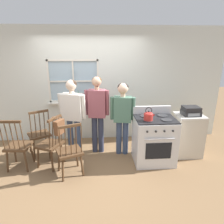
{
  "coord_description": "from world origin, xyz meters",
  "views": [
    {
      "loc": [
        0.17,
        -3.36,
        2.2
      ],
      "look_at": [
        0.44,
        0.39,
        1.0
      ],
      "focal_mm": 32.0,
      "sensor_mm": 36.0,
      "label": 1
    }
  ],
  "objects": [
    {
      "name": "handbag",
      "position": [
        -0.55,
        0.06,
        0.85
      ],
      "size": [
        0.24,
        0.24,
        0.31
      ],
      "color": "brown",
      "rests_on": "chair_by_window"
    },
    {
      "name": "person_elderly_left",
      "position": [
        -0.36,
        0.62,
        0.99
      ],
      "size": [
        0.59,
        0.33,
        1.61
      ],
      "rotation": [
        0.0,
        0.0,
        -0.29
      ],
      "color": "#384766",
      "rests_on": "ground_plane"
    },
    {
      "name": "stereo",
      "position": [
        2.05,
        0.38,
        0.99
      ],
      "size": [
        0.34,
        0.29,
        0.18
      ],
      "color": "#232326",
      "rests_on": "side_counter"
    },
    {
      "name": "chair_by_window",
      "position": [
        -0.76,
        0.16,
        0.45
      ],
      "size": [
        0.54,
        0.55,
        1.02
      ],
      "rotation": [
        0.0,
        0.0,
        -2.01
      ],
      "color": "#4C331E",
      "rests_on": "ground_plane"
    },
    {
      "name": "stove",
      "position": [
        1.26,
        0.18,
        0.47
      ],
      "size": [
        0.78,
        0.68,
        1.08
      ],
      "color": "silver",
      "rests_on": "ground_plane"
    },
    {
      "name": "chair_center_cluster",
      "position": [
        -0.36,
        -0.17,
        0.45
      ],
      "size": [
        0.54,
        0.53,
        1.02
      ],
      "rotation": [
        0.0,
        0.0,
        -2.77
      ],
      "color": "#4C331E",
      "rests_on": "ground_plane"
    },
    {
      "name": "kettle",
      "position": [
        1.08,
        0.05,
        1.02
      ],
      "size": [
        0.21,
        0.17,
        0.25
      ],
      "color": "red",
      "rests_on": "stove"
    },
    {
      "name": "chair_near_stove",
      "position": [
        -1.35,
        0.12,
        0.45
      ],
      "size": [
        0.44,
        0.43,
        1.02
      ],
      "rotation": [
        0.0,
        0.0,
        3.09
      ],
      "color": "#4C331E",
      "rests_on": "ground_plane"
    },
    {
      "name": "chair_near_wall",
      "position": [
        -1.1,
        0.64,
        0.45
      ],
      "size": [
        0.56,
        0.56,
        1.02
      ],
      "rotation": [
        0.0,
        0.0,
        -2.62
      ],
      "color": "#4C331E",
      "rests_on": "ground_plane"
    },
    {
      "name": "person_teen_center",
      "position": [
        0.14,
        0.65,
        1.0
      ],
      "size": [
        0.52,
        0.26,
        1.66
      ],
      "rotation": [
        0.0,
        0.0,
        -0.14
      ],
      "color": "#2D3347",
      "rests_on": "ground_plane"
    },
    {
      "name": "side_counter",
      "position": [
        2.05,
        0.4,
        0.45
      ],
      "size": [
        0.55,
        0.5,
        0.9
      ],
      "color": "beige",
      "rests_on": "ground_plane"
    },
    {
      "name": "potted_plant",
      "position": [
        -0.32,
        1.31,
        1.04
      ],
      "size": [
        0.16,
        0.16,
        0.32
      ],
      "color": "#42474C",
      "rests_on": "wall_back"
    },
    {
      "name": "person_adult_right",
      "position": [
        0.67,
        0.53,
        0.95
      ],
      "size": [
        0.52,
        0.27,
        1.55
      ],
      "rotation": [
        0.0,
        0.0,
        -0.16
      ],
      "color": "#384766",
      "rests_on": "ground_plane"
    },
    {
      "name": "wall_back",
      "position": [
        0.02,
        1.4,
        1.34
      ],
      "size": [
        6.4,
        0.16,
        2.7
      ],
      "color": "silver",
      "rests_on": "ground_plane"
    },
    {
      "name": "ground_plane",
      "position": [
        0.0,
        0.0,
        0.0
      ],
      "size": [
        16.0,
        16.0,
        0.0
      ],
      "primitive_type": "plane",
      "color": "brown"
    }
  ]
}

